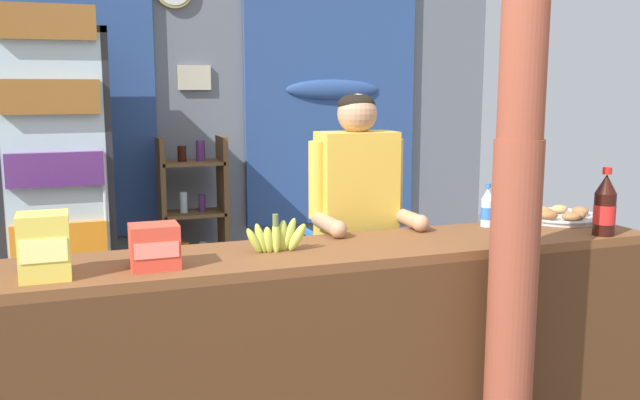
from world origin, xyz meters
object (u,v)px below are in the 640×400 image
object	(u,v)px
drink_fridge	(56,163)
bottle_shelf_rack	(193,218)
pastry_tray	(560,216)
timber_post	(519,154)
soda_bottle_water	(487,208)
banana_bunch	(276,237)
plastic_lawn_chair	(342,244)
stall_counter	(350,338)
shopkeeper	(357,215)
soda_bottle_cola	(605,207)
snack_box_crackers	(155,246)
snack_box_instant_noodle	(44,246)

from	to	relation	value
drink_fridge	bottle_shelf_rack	world-z (taller)	drink_fridge
bottle_shelf_rack	pastry_tray	bearing A→B (deg)	-55.42
pastry_tray	timber_post	bearing A→B (deg)	-139.92
timber_post	soda_bottle_water	world-z (taller)	timber_post
banana_bunch	plastic_lawn_chair	bearing A→B (deg)	60.79
timber_post	plastic_lawn_chair	distance (m)	2.32
stall_counter	drink_fridge	bearing A→B (deg)	118.58
shopkeeper	banana_bunch	size ratio (longest dim) A/B	5.83
stall_counter	soda_bottle_water	bearing A→B (deg)	18.10
stall_counter	soda_bottle_water	size ratio (longest dim) A/B	13.67
plastic_lawn_chair	banana_bunch	xyz separation A→B (m)	(-0.99, -1.77, 0.49)
soda_bottle_cola	soda_bottle_water	world-z (taller)	soda_bottle_cola
plastic_lawn_chair	shopkeeper	distance (m)	1.50
stall_counter	banana_bunch	bearing A→B (deg)	158.09
drink_fridge	soda_bottle_cola	distance (m)	3.18
drink_fridge	plastic_lawn_chair	distance (m)	1.96
timber_post	drink_fridge	world-z (taller)	timber_post
bottle_shelf_rack	banana_bunch	bearing A→B (deg)	-91.03
bottle_shelf_rack	snack_box_crackers	bearing A→B (deg)	-102.49
banana_bunch	stall_counter	bearing A→B (deg)	-21.91
drink_fridge	soda_bottle_water	world-z (taller)	drink_fridge
drink_fridge	shopkeeper	size ratio (longest dim) A/B	1.32
snack_box_instant_noodle	banana_bunch	world-z (taller)	snack_box_instant_noodle
plastic_lawn_chair	soda_bottle_water	distance (m)	1.70
stall_counter	drink_fridge	distance (m)	2.44
soda_bottle_water	pastry_tray	xyz separation A→B (m)	(0.43, 0.01, -0.07)
soda_bottle_water	snack_box_instant_noodle	xyz separation A→B (m)	(-1.95, -0.26, 0.03)
bottle_shelf_rack	banana_bunch	world-z (taller)	bottle_shelf_rack
snack_box_instant_noodle	banana_bunch	xyz separation A→B (m)	(0.86, 0.11, -0.06)
shopkeeper	soda_bottle_water	xyz separation A→B (m)	(0.56, -0.27, 0.04)
bottle_shelf_rack	banana_bunch	xyz separation A→B (m)	(-0.04, -2.30, 0.34)
bottle_shelf_rack	snack_box_instant_noodle	xyz separation A→B (m)	(-0.90, -2.41, 0.40)
stall_counter	drink_fridge	xyz separation A→B (m)	(-1.14, 2.08, 0.55)
drink_fridge	snack_box_instant_noodle	distance (m)	2.08
shopkeeper	banana_bunch	world-z (taller)	shopkeeper
bottle_shelf_rack	plastic_lawn_chair	world-z (taller)	bottle_shelf_rack
snack_box_crackers	soda_bottle_cola	bearing A→B (deg)	-2.91
soda_bottle_water	snack_box_crackers	distance (m)	1.60
soda_bottle_water	snack_box_crackers	bearing A→B (deg)	-171.15
drink_fridge	shopkeeper	distance (m)	2.09
shopkeeper	pastry_tray	xyz separation A→B (m)	(0.99, -0.26, -0.02)
drink_fridge	soda_bottle_water	xyz separation A→B (m)	(1.94, -1.82, -0.10)
snack_box_crackers	banana_bunch	bearing A→B (deg)	10.87
stall_counter	soda_bottle_water	distance (m)	0.96
stall_counter	pastry_tray	size ratio (longest dim) A/B	7.01
stall_counter	timber_post	bearing A→B (deg)	-25.75
soda_bottle_cola	pastry_tray	distance (m)	0.38
shopkeeper	soda_bottle_cola	xyz separation A→B (m)	(0.94, -0.61, 0.09)
plastic_lawn_chair	pastry_tray	xyz separation A→B (m)	(0.53, -1.61, 0.45)
soda_bottle_cola	snack_box_instant_noodle	bearing A→B (deg)	177.92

